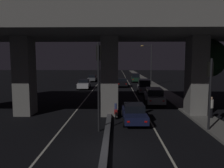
{
  "coord_description": "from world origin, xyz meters",
  "views": [
    {
      "loc": [
        0.56,
        -10.39,
        4.62
      ],
      "look_at": [
        0.03,
        16.58,
        1.75
      ],
      "focal_mm": 35.0,
      "sensor_mm": 36.0,
      "label": 1
    }
  ],
  "objects_px": {
    "motorcycle_red_filtering_near": "(116,110)",
    "traffic_light_right_of_median": "(210,82)",
    "car_silver_third": "(144,86)",
    "car_white_lead_oncoming": "(84,84)",
    "traffic_light_left_of_median": "(99,72)",
    "car_dark_green_fifth": "(136,78)",
    "car_silver_second": "(154,96)",
    "car_black_fourth": "(122,82)",
    "car_grey_second_oncoming": "(92,78)",
    "car_dark_red_fourth_oncoming": "(110,72)",
    "street_lamp": "(150,61)",
    "pedestrian_on_sidewalk": "(211,107)",
    "car_dark_red_third_oncoming": "(109,74)",
    "car_dark_blue_lead": "(134,113)"
  },
  "relations": [
    {
      "from": "car_black_fourth",
      "to": "car_dark_green_fifth",
      "type": "bearing_deg",
      "value": -20.16
    },
    {
      "from": "car_silver_second",
      "to": "car_dark_red_third_oncoming",
      "type": "relative_size",
      "value": 1.02
    },
    {
      "from": "car_silver_second",
      "to": "motorcycle_red_filtering_near",
      "type": "distance_m",
      "value": 7.1
    },
    {
      "from": "car_dark_red_fourth_oncoming",
      "to": "pedestrian_on_sidewalk",
      "type": "height_order",
      "value": "pedestrian_on_sidewalk"
    },
    {
      "from": "pedestrian_on_sidewalk",
      "to": "car_silver_third",
      "type": "bearing_deg",
      "value": 102.94
    },
    {
      "from": "street_lamp",
      "to": "pedestrian_on_sidewalk",
      "type": "distance_m",
      "value": 25.01
    },
    {
      "from": "car_black_fourth",
      "to": "car_grey_second_oncoming",
      "type": "bearing_deg",
      "value": 32.7
    },
    {
      "from": "car_black_fourth",
      "to": "car_dark_red_third_oncoming",
      "type": "height_order",
      "value": "car_dark_red_third_oncoming"
    },
    {
      "from": "traffic_light_left_of_median",
      "to": "car_silver_second",
      "type": "bearing_deg",
      "value": 60.81
    },
    {
      "from": "traffic_light_left_of_median",
      "to": "car_silver_third",
      "type": "bearing_deg",
      "value": 73.64
    },
    {
      "from": "traffic_light_left_of_median",
      "to": "car_dark_red_fourth_oncoming",
      "type": "relative_size",
      "value": 1.38
    },
    {
      "from": "car_white_lead_oncoming",
      "to": "car_dark_red_fourth_oncoming",
      "type": "height_order",
      "value": "car_dark_red_fourth_oncoming"
    },
    {
      "from": "traffic_light_right_of_median",
      "to": "car_silver_second",
      "type": "xyz_separation_m",
      "value": [
        -1.91,
        9.36,
        -2.38
      ]
    },
    {
      "from": "motorcycle_red_filtering_near",
      "to": "traffic_light_right_of_median",
      "type": "bearing_deg",
      "value": -121.8
    },
    {
      "from": "car_silver_second",
      "to": "car_dark_red_fourth_oncoming",
      "type": "relative_size",
      "value": 1.15
    },
    {
      "from": "traffic_light_right_of_median",
      "to": "car_grey_second_oncoming",
      "type": "distance_m",
      "value": 36.49
    },
    {
      "from": "car_silver_third",
      "to": "car_black_fourth",
      "type": "relative_size",
      "value": 1.14
    },
    {
      "from": "car_black_fourth",
      "to": "car_grey_second_oncoming",
      "type": "xyz_separation_m",
      "value": [
        -6.39,
        9.81,
        -0.03
      ]
    },
    {
      "from": "street_lamp",
      "to": "car_dark_red_fourth_oncoming",
      "type": "bearing_deg",
      "value": 104.73
    },
    {
      "from": "car_dark_red_third_oncoming",
      "to": "traffic_light_left_of_median",
      "type": "bearing_deg",
      "value": -1.16
    },
    {
      "from": "traffic_light_left_of_median",
      "to": "car_black_fourth",
      "type": "height_order",
      "value": "traffic_light_left_of_median"
    },
    {
      "from": "traffic_light_left_of_median",
      "to": "pedestrian_on_sidewalk",
      "type": "xyz_separation_m",
      "value": [
        8.58,
        2.93,
        -2.93
      ]
    },
    {
      "from": "traffic_light_left_of_median",
      "to": "pedestrian_on_sidewalk",
      "type": "distance_m",
      "value": 9.52
    },
    {
      "from": "street_lamp",
      "to": "car_black_fourth",
      "type": "bearing_deg",
      "value": -151.57
    },
    {
      "from": "car_white_lead_oncoming",
      "to": "car_dark_red_third_oncoming",
      "type": "height_order",
      "value": "car_dark_red_third_oncoming"
    },
    {
      "from": "traffic_light_right_of_median",
      "to": "car_dark_red_fourth_oncoming",
      "type": "xyz_separation_m",
      "value": [
        -8.0,
        59.34,
        -2.33
      ]
    },
    {
      "from": "car_dark_green_fifth",
      "to": "car_dark_red_third_oncoming",
      "type": "relative_size",
      "value": 0.95
    },
    {
      "from": "street_lamp",
      "to": "car_black_fourth",
      "type": "height_order",
      "value": "street_lamp"
    },
    {
      "from": "car_dark_red_fourth_oncoming",
      "to": "car_black_fourth",
      "type": "bearing_deg",
      "value": 6.49
    },
    {
      "from": "car_black_fourth",
      "to": "traffic_light_left_of_median",
      "type": "bearing_deg",
      "value": 174.57
    },
    {
      "from": "street_lamp",
      "to": "car_dark_blue_lead",
      "type": "xyz_separation_m",
      "value": [
        -5.0,
        -25.38,
        -3.87
      ]
    },
    {
      "from": "car_dark_blue_lead",
      "to": "car_black_fourth",
      "type": "height_order",
      "value": "car_black_fourth"
    },
    {
      "from": "car_black_fourth",
      "to": "street_lamp",
      "type": "bearing_deg",
      "value": -61.97
    },
    {
      "from": "traffic_light_right_of_median",
      "to": "car_dark_red_fourth_oncoming",
      "type": "distance_m",
      "value": 59.93
    },
    {
      "from": "traffic_light_left_of_median",
      "to": "car_silver_second",
      "type": "relative_size",
      "value": 1.21
    },
    {
      "from": "car_silver_third",
      "to": "car_grey_second_oncoming",
      "type": "relative_size",
      "value": 1.09
    },
    {
      "from": "car_silver_second",
      "to": "car_grey_second_oncoming",
      "type": "height_order",
      "value": "car_silver_second"
    },
    {
      "from": "car_silver_second",
      "to": "car_white_lead_oncoming",
      "type": "distance_m",
      "value": 15.69
    },
    {
      "from": "traffic_light_left_of_median",
      "to": "car_dark_blue_lead",
      "type": "relative_size",
      "value": 1.31
    },
    {
      "from": "car_black_fourth",
      "to": "motorcycle_red_filtering_near",
      "type": "distance_m",
      "value": 21.2
    },
    {
      "from": "car_black_fourth",
      "to": "car_white_lead_oncoming",
      "type": "xyz_separation_m",
      "value": [
        -6.41,
        -2.91,
        0.02
      ]
    },
    {
      "from": "traffic_light_left_of_median",
      "to": "street_lamp",
      "type": "bearing_deg",
      "value": 74.87
    },
    {
      "from": "car_dark_green_fifth",
      "to": "traffic_light_left_of_median",
      "type": "bearing_deg",
      "value": 173.22
    },
    {
      "from": "car_grey_second_oncoming",
      "to": "car_dark_red_third_oncoming",
      "type": "relative_size",
      "value": 0.9
    },
    {
      "from": "car_dark_blue_lead",
      "to": "car_dark_green_fifth",
      "type": "bearing_deg",
      "value": -6.43
    },
    {
      "from": "car_black_fourth",
      "to": "car_silver_third",
      "type": "bearing_deg",
      "value": -157.5
    },
    {
      "from": "car_grey_second_oncoming",
      "to": "traffic_light_right_of_median",
      "type": "bearing_deg",
      "value": 19.68
    },
    {
      "from": "car_silver_third",
      "to": "car_white_lead_oncoming",
      "type": "relative_size",
      "value": 0.98
    },
    {
      "from": "car_silver_second",
      "to": "pedestrian_on_sidewalk",
      "type": "bearing_deg",
      "value": -149.88
    },
    {
      "from": "car_grey_second_oncoming",
      "to": "car_dark_red_fourth_oncoming",
      "type": "distance_m",
      "value": 24.99
    }
  ]
}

